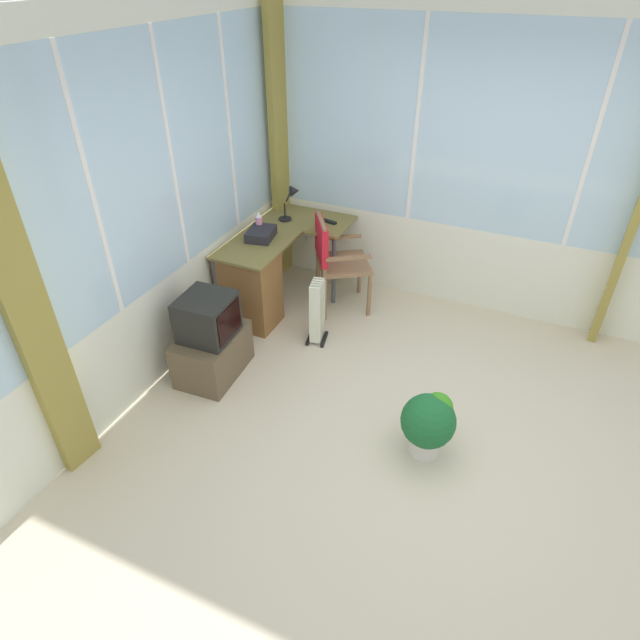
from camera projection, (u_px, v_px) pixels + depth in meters
ground at (413, 444)px, 3.94m from camera, size 5.09×5.36×0.06m
north_window_panel at (141, 217)px, 3.86m from camera, size 4.09×0.07×2.79m
east_window_panel at (493, 172)px, 4.68m from camera, size 0.07×4.36×2.79m
curtain_north_left at (24, 301)px, 3.02m from camera, size 0.26×0.10×2.69m
curtain_corner at (280, 152)px, 5.30m from camera, size 0.26×0.10×2.69m
desk at (255, 282)px, 5.01m from camera, size 1.39×0.91×0.77m
desk_lamp at (292, 197)px, 5.25m from camera, size 0.23×0.20×0.34m
tv_remote at (330, 222)px, 5.27m from camera, size 0.08×0.16×0.02m
spray_bottle at (259, 222)px, 5.04m from camera, size 0.06×0.06×0.22m
paper_tray at (261, 234)px, 4.97m from camera, size 0.34×0.28×0.09m
wooden_armchair at (331, 253)px, 5.07m from camera, size 0.66×0.67×0.96m
tv_on_stand at (211, 341)px, 4.38m from camera, size 0.66×0.48×0.76m
space_heater at (318, 310)px, 4.79m from camera, size 0.28×0.21×0.63m
potted_plant at (429, 422)px, 3.68m from camera, size 0.39×0.39×0.50m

